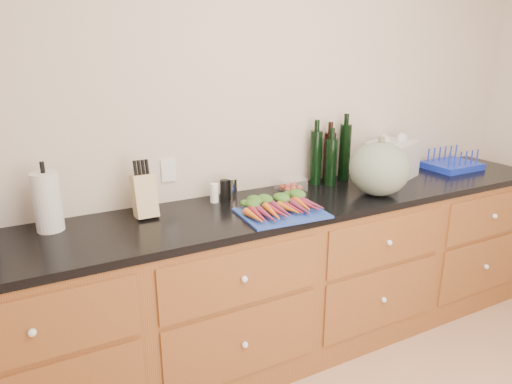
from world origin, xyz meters
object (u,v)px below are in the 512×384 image
cutting_board (282,213)px  carrots (278,206)px  knife_block (144,196)px  dish_rack (452,164)px  paper_towel (47,202)px  tomato_box (291,184)px  squash (379,169)px

cutting_board → carrots: size_ratio=1.11×
knife_block → dish_rack: size_ratio=0.61×
cutting_board → paper_towel: size_ratio=1.53×
knife_block → tomato_box: 0.89m
knife_block → dish_rack: 2.16m
carrots → squash: bearing=-1.0°
paper_towel → cutting_board: bearing=-16.8°
paper_towel → dish_rack: bearing=-1.8°
dish_rack → squash: bearing=-166.2°
carrots → dish_rack: 1.55m
paper_towel → tomato_box: (1.32, 0.01, -0.10)m
cutting_board → knife_block: size_ratio=1.98×
paper_towel → dish_rack: 2.60m
carrots → tomato_box: (0.26, 0.29, 0.00)m
tomato_box → knife_block: bearing=-178.1°
cutting_board → carrots: carrots is taller
carrots → squash: squash is taller
carrots → dish_rack: dish_rack is taller
carrots → paper_towel: (-1.06, 0.28, 0.10)m
carrots → paper_towel: paper_towel is taller
paper_towel → knife_block: 0.44m
tomato_box → dish_rack: (1.28, -0.09, -0.00)m
cutting_board → paper_towel: 1.12m
dish_rack → tomato_box: bearing=176.0°
carrots → knife_block: bearing=157.1°
cutting_board → squash: size_ratio=1.24×
knife_block → carrots: bearing=-22.9°
cutting_board → dish_rack: 1.55m
squash → cutting_board: bearing=-177.8°
paper_towel → knife_block: paper_towel is taller
squash → tomato_box: squash is taller
paper_towel → tomato_box: bearing=0.4°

